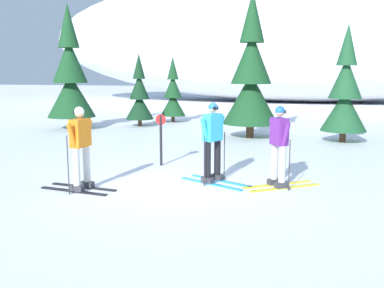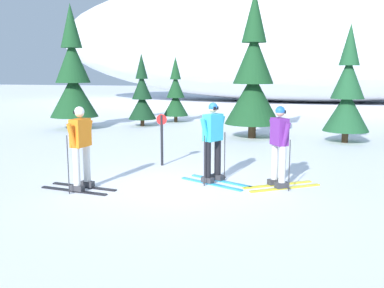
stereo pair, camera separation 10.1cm
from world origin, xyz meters
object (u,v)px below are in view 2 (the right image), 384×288
Objects in this scene: pine_tree_left at (142,96)px; pine_tree_center_right at (347,94)px; skier_orange_jacket at (81,146)px; skier_cyan_jacket at (213,140)px; trail_marker_post at (162,136)px; pine_tree_far_left at (73,78)px; skier_purple_jacket at (279,146)px; pine_tree_center at (253,78)px; pine_tree_center_left at (176,95)px.

pine_tree_center_right is at bearing -17.50° from pine_tree_left.
skier_cyan_jacket is at bearing 26.38° from skier_orange_jacket.
trail_marker_post is at bearing 71.50° from skier_orange_jacket.
pine_tree_center_right is at bearing 62.33° from skier_cyan_jacket.
pine_tree_center_right is at bearing -5.77° from pine_tree_far_left.
skier_purple_jacket is 7.28m from pine_tree_center.
skier_cyan_jacket is 0.34× the size of pine_tree_far_left.
trail_marker_post is (-5.15, -5.16, -0.94)m from pine_tree_center_right.
pine_tree_far_left is (-7.64, 7.76, 1.25)m from skier_cyan_jacket.
pine_tree_left is 2.38× the size of trail_marker_post.
pine_tree_center_left is at bearing 148.40° from pine_tree_center_right.
pine_tree_center_right is at bearing 45.06° from trail_marker_post.
pine_tree_left is at bearing 103.20° from skier_orange_jacket.
pine_tree_far_left is 7.84m from pine_tree_center.
pine_tree_center_right is (11.12, -1.12, -0.50)m from pine_tree_far_left.
skier_orange_jacket is 0.43× the size of pine_tree_center_right.
pine_tree_center_left reaches higher than skier_purple_jacket.
pine_tree_left is at bearing 162.50° from pine_tree_center_right.
pine_tree_center_right is at bearing 73.40° from skier_purple_jacket.
pine_tree_far_left is 1.62× the size of pine_tree_left.
pine_tree_center_left is at bearing 96.59° from skier_orange_jacket.
pine_tree_far_left is at bearing 139.25° from skier_purple_jacket.
pine_tree_center_left is at bearing 44.31° from pine_tree_far_left.
skier_orange_jacket is 10.02m from pine_tree_center_right.
pine_tree_left is at bearing 155.50° from pine_tree_center.
pine_tree_center is at bearing 174.70° from pine_tree_center_right.
trail_marker_post is (-1.84, -5.47, -1.47)m from pine_tree_center.
pine_tree_center is at bearing -5.97° from pine_tree_far_left.
pine_tree_center_right is (2.01, 6.73, 0.80)m from skier_purple_jacket.
pine_tree_center reaches higher than skier_cyan_jacket.
pine_tree_center_right is (7.53, -4.63, 0.39)m from pine_tree_center_left.
pine_tree_center_left reaches higher than trail_marker_post.
skier_cyan_jacket is 0.34× the size of pine_tree_center.
pine_tree_center_left is at bearing 103.62° from trail_marker_post.
skier_cyan_jacket is 0.56× the size of pine_tree_left.
skier_orange_jacket is at bearing -83.41° from pine_tree_center_left.
skier_cyan_jacket is 7.06m from pine_tree_center.
pine_tree_left is 8.60m from trail_marker_post.
skier_purple_jacket is at bearing -40.75° from pine_tree_far_left.
trail_marker_post is at bearing 138.72° from skier_cyan_jacket.
pine_tree_center_right is at bearing -5.30° from pine_tree_center.
skier_cyan_jacket is at bearing -61.40° from pine_tree_left.
pine_tree_far_left is 5.10m from pine_tree_center_left.
pine_tree_center is at bearing 88.65° from skier_cyan_jacket.
skier_orange_jacket is 0.98× the size of skier_cyan_jacket.
pine_tree_far_left is 0.98× the size of pine_tree_center.
pine_tree_center_right is (6.08, 7.92, 0.77)m from skier_orange_jacket.
trail_marker_post is (5.96, -6.29, -1.43)m from pine_tree_far_left.
pine_tree_far_left is at bearing -135.69° from pine_tree_center_left.
pine_tree_center_right is 7.36m from trail_marker_post.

